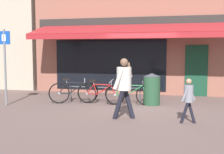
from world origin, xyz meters
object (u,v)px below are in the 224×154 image
at_px(litter_bin, 152,89).
at_px(bicycle_black, 73,92).
at_px(pedestrian_child, 188,96).
at_px(bicycle_red, 101,93).
at_px(pedestrian_adult, 124,82).
at_px(parking_sign, 5,59).
at_px(bicycle_green, 130,94).

bearing_deg(litter_bin, bicycle_black, -172.94).
bearing_deg(litter_bin, pedestrian_child, -64.34).
bearing_deg(bicycle_black, pedestrian_child, -47.75).
relative_size(bicycle_red, pedestrian_adult, 1.04).
relative_size(bicycle_red, litter_bin, 1.59).
bearing_deg(pedestrian_child, bicycle_black, 162.34).
bearing_deg(litter_bin, bicycle_red, -170.83).
xyz_separation_m(bicycle_black, pedestrian_adult, (2.17, -1.86, 0.61)).
bearing_deg(pedestrian_adult, pedestrian_child, 0.52).
relative_size(bicycle_red, parking_sign, 0.68).
bearing_deg(bicycle_black, pedestrian_adult, -61.05).
height_order(litter_bin, parking_sign, parking_sign).
xyz_separation_m(bicycle_black, pedestrian_child, (3.86, -2.00, 0.31)).
bearing_deg(pedestrian_child, bicycle_red, 154.18).
xyz_separation_m(pedestrian_adult, parking_sign, (-4.28, 0.98, 0.56)).
xyz_separation_m(bicycle_green, pedestrian_child, (1.83, -2.12, 0.33)).
bearing_deg(bicycle_red, pedestrian_adult, -55.60).
height_order(bicycle_green, pedestrian_adult, pedestrian_adult).
bearing_deg(pedestrian_adult, parking_sign, 172.24).
relative_size(pedestrian_adult, litter_bin, 1.53).
bearing_deg(parking_sign, bicycle_red, 16.78).
bearing_deg(bicycle_green, bicycle_black, 174.94).
height_order(bicycle_red, parking_sign, parking_sign).
relative_size(pedestrian_adult, pedestrian_child, 1.44).
bearing_deg(pedestrian_child, litter_bin, 125.39).
distance_m(pedestrian_adult, parking_sign, 4.42).
distance_m(bicycle_black, parking_sign, 2.57).
xyz_separation_m(bicycle_red, pedestrian_adult, (1.18, -1.92, 0.63)).
relative_size(pedestrian_adult, parking_sign, 0.65).
distance_m(bicycle_black, bicycle_green, 2.03).
bearing_deg(parking_sign, litter_bin, 14.08).
distance_m(pedestrian_adult, litter_bin, 2.32).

